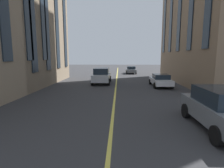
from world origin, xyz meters
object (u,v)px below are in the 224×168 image
Objects in this scene: car_silver_parked_a at (102,75)px; car_grey_mid at (131,70)px; car_grey_near at (221,109)px; car_white_far at (161,80)px.

car_grey_mid is at bearing -18.89° from car_silver_parked_a.
car_white_far is at bearing -0.00° from car_grey_near.
car_grey_near is (-11.79, 0.00, 0.27)m from car_white_far.
car_grey_near is at bearing -175.20° from car_grey_mid.
car_grey_near reaches higher than car_grey_mid.
car_white_far is 6.99m from car_silver_parked_a.
car_white_far is at bearing -171.47° from car_grey_mid.
car_silver_parked_a is at bearing 73.01° from car_white_far.
car_silver_parked_a is 1.21× the size of car_grey_mid.
car_white_far is 1.13× the size of car_grey_mid.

